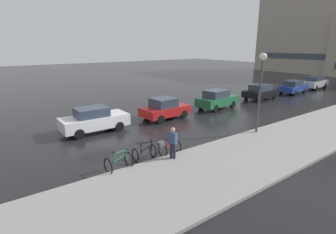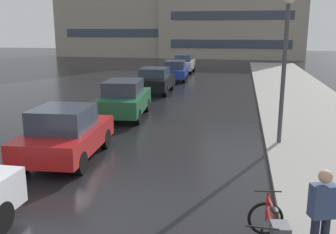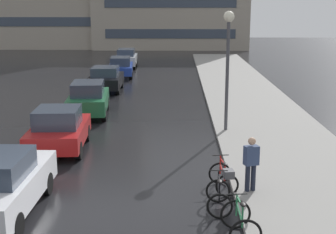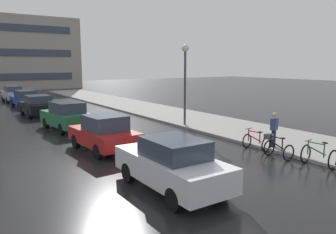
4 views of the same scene
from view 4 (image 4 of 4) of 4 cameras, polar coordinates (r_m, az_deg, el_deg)
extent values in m
plane|color=black|center=(12.22, 10.13, -9.48)|extent=(140.00, 140.00, 0.00)
cube|color=gray|center=(23.41, 3.79, -0.23)|extent=(4.80, 60.00, 0.14)
torus|color=black|center=(14.13, 22.85, -5.91)|extent=(0.76, 0.13, 0.76)
torus|color=black|center=(13.68, 26.78, -6.66)|extent=(0.76, 0.13, 0.76)
cube|color=#237042|center=(13.75, 25.55, -5.31)|extent=(0.04, 0.04, 0.55)
cube|color=#237042|center=(14.03, 23.20, -4.91)|extent=(0.04, 0.04, 0.53)
cube|color=#237042|center=(13.83, 24.43, -4.18)|extent=(0.09, 0.64, 0.04)
cube|color=#237042|center=(13.89, 24.45, -5.33)|extent=(0.10, 0.73, 0.26)
ellipsoid|color=black|center=(13.68, 25.64, -4.07)|extent=(0.16, 0.27, 0.07)
cylinder|color=black|center=(13.96, 23.27, -3.77)|extent=(0.50, 0.07, 0.03)
torus|color=black|center=(14.77, 17.20, -5.11)|extent=(0.68, 0.09, 0.68)
torus|color=black|center=(14.16, 20.25, -5.88)|extent=(0.68, 0.09, 0.68)
cube|color=black|center=(14.29, 19.28, -4.62)|extent=(0.04, 0.04, 0.51)
cube|color=black|center=(14.66, 17.47, -4.02)|extent=(0.04, 0.04, 0.60)
cube|color=black|center=(14.42, 18.41, -3.39)|extent=(0.06, 0.60, 0.04)
cube|color=black|center=(14.48, 18.43, -4.62)|extent=(0.06, 0.68, 0.25)
ellipsoid|color=black|center=(14.23, 19.34, -3.50)|extent=(0.15, 0.27, 0.07)
cylinder|color=black|center=(14.59, 17.53, -2.79)|extent=(0.50, 0.05, 0.03)
torus|color=black|center=(15.79, 13.58, -4.05)|extent=(0.68, 0.15, 0.68)
torus|color=black|center=(15.25, 16.69, -4.65)|extent=(0.68, 0.15, 0.68)
cube|color=red|center=(15.36, 15.69, -3.55)|extent=(0.04, 0.04, 0.49)
cube|color=red|center=(15.68, 13.85, -3.07)|extent=(0.04, 0.04, 0.58)
cube|color=red|center=(15.47, 14.80, -2.48)|extent=(0.11, 0.61, 0.04)
cube|color=red|center=(15.52, 14.83, -3.57)|extent=(0.12, 0.69, 0.25)
ellipsoid|color=black|center=(15.30, 15.74, -2.54)|extent=(0.17, 0.28, 0.07)
cylinder|color=black|center=(15.62, 13.89, -1.96)|extent=(0.50, 0.09, 0.03)
cube|color=#4C4C51|center=(15.10, 17.14, -3.26)|extent=(0.32, 0.37, 0.22)
cube|color=silver|center=(10.32, 0.56, -8.79)|extent=(1.84, 4.30, 0.75)
cube|color=#2D3847|center=(10.00, 1.13, -5.41)|extent=(1.50, 1.98, 0.58)
cylinder|color=black|center=(11.13, -6.89, -9.54)|extent=(0.22, 0.64, 0.64)
cylinder|color=black|center=(11.92, 0.14, -8.20)|extent=(0.22, 0.64, 0.64)
cylinder|color=black|center=(8.99, 1.13, -14.12)|extent=(0.22, 0.64, 0.64)
cylinder|color=black|center=(9.95, 8.96, -11.89)|extent=(0.22, 0.64, 0.64)
cube|color=#AD1919|center=(15.18, -11.09, -3.33)|extent=(2.16, 3.91, 0.64)
cube|color=#2D3847|center=(14.92, -10.90, -0.98)|extent=(1.68, 1.86, 0.67)
cylinder|color=black|center=(15.96, -15.71, -4.07)|extent=(0.26, 0.65, 0.64)
cylinder|color=black|center=(16.65, -10.24, -3.33)|extent=(0.26, 0.65, 0.64)
cylinder|color=black|center=(13.86, -12.04, -5.91)|extent=(0.26, 0.65, 0.64)
cylinder|color=black|center=(14.65, -5.97, -4.94)|extent=(0.26, 0.65, 0.64)
cube|color=#1E6038|center=(20.51, -17.25, -0.21)|extent=(2.20, 4.20, 0.73)
cube|color=#2D3847|center=(20.26, -17.17, 1.63)|extent=(1.68, 2.24, 0.63)
cylinder|color=black|center=(21.45, -20.47, -0.98)|extent=(0.28, 0.66, 0.64)
cylinder|color=black|center=(22.01, -16.51, -0.53)|extent=(0.28, 0.66, 0.64)
cylinder|color=black|center=(19.13, -18.00, -2.02)|extent=(0.28, 0.66, 0.64)
cylinder|color=black|center=(19.76, -13.66, -1.48)|extent=(0.28, 0.66, 0.64)
cube|color=black|center=(26.98, -21.74, 1.63)|extent=(2.05, 4.05, 0.67)
cube|color=#2D3847|center=(26.76, -21.74, 2.91)|extent=(1.65, 2.03, 0.57)
cylinder|color=black|center=(28.04, -24.04, 1.06)|extent=(0.24, 0.65, 0.64)
cylinder|color=black|center=(28.42, -20.59, 1.37)|extent=(0.24, 0.65, 0.64)
cylinder|color=black|center=(25.63, -22.93, 0.44)|extent=(0.24, 0.65, 0.64)
cylinder|color=black|center=(26.05, -19.18, 0.79)|extent=(0.24, 0.65, 0.64)
cube|color=navy|center=(32.93, -23.62, 2.70)|extent=(2.08, 4.30, 0.60)
cube|color=#2D3847|center=(32.72, -23.61, 3.73)|extent=(1.61, 2.26, 0.61)
cylinder|color=black|center=(34.03, -25.42, 2.26)|extent=(0.27, 0.66, 0.64)
cylinder|color=black|center=(34.40, -22.90, 2.49)|extent=(0.27, 0.66, 0.64)
cylinder|color=black|center=(31.53, -24.34, 1.85)|extent=(0.27, 0.66, 0.64)
cylinder|color=black|center=(31.93, -21.64, 2.10)|extent=(0.27, 0.66, 0.64)
cube|color=#B2B5BA|center=(38.37, -25.38, 3.50)|extent=(1.85, 4.23, 0.75)
cube|color=#2D3847|center=(38.16, -25.41, 4.47)|extent=(1.48, 2.26, 0.57)
cylinder|color=black|center=(39.55, -26.77, 3.00)|extent=(0.24, 0.65, 0.64)
cylinder|color=black|center=(39.81, -24.61, 3.19)|extent=(0.24, 0.65, 0.64)
cylinder|color=black|center=(37.01, -26.14, 2.69)|extent=(0.24, 0.65, 0.64)
cylinder|color=black|center=(37.28, -23.84, 2.89)|extent=(0.24, 0.65, 0.64)
cylinder|color=#1E2333|center=(15.73, 17.78, -3.84)|extent=(0.14, 0.14, 0.92)
cylinder|color=#1E2333|center=(15.89, 18.00, -3.71)|extent=(0.14, 0.14, 0.92)
cube|color=navy|center=(15.67, 18.02, -1.15)|extent=(0.46, 0.36, 0.55)
sphere|color=tan|center=(15.60, 18.09, 0.35)|extent=(0.22, 0.22, 0.22)
cylinder|color=#424247|center=(20.36, 2.97, 4.81)|extent=(0.14, 0.14, 4.68)
sphere|color=#F2EACC|center=(20.32, 3.03, 11.91)|extent=(0.45, 0.45, 0.45)
cube|color=#9E9384|center=(58.74, -25.24, 9.99)|extent=(19.02, 8.73, 11.25)
cube|color=#333D4C|center=(54.39, -24.27, 6.39)|extent=(15.60, 0.06, 1.10)
cube|color=#333D4C|center=(54.39, -24.52, 10.17)|extent=(15.60, 0.06, 1.10)
cube|color=#333D4C|center=(54.62, -24.78, 13.94)|extent=(15.60, 0.06, 1.10)
camera|label=1|loc=(21.84, 51.25, 10.15)|focal=28.00mm
camera|label=2|loc=(11.40, 38.10, 7.16)|focal=40.00mm
camera|label=3|loc=(10.67, 74.53, 10.19)|focal=50.00mm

